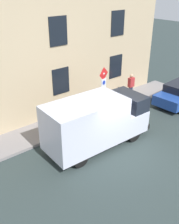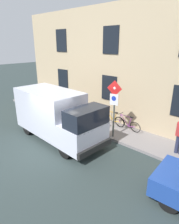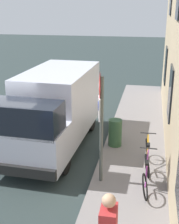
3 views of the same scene
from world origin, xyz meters
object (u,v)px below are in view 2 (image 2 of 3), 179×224
Objects in this scene: bicycle_purple at (127,124)px; delivery_van at (57,115)px; sign_post_stacked at (114,101)px; bicycle_orange at (112,119)px; litter_bin at (84,117)px.

delivery_van is at bearing 55.42° from bicycle_purple.
bicycle_orange is (1.22, 0.95, -1.55)m from sign_post_stacked.
delivery_van is 2.18m from litter_bin.
delivery_van is 3.15× the size of bicycle_orange.
bicycle_orange is 1.70m from litter_bin.
delivery_van is 5.99× the size of litter_bin.
delivery_van is 3.15× the size of bicycle_purple.
bicycle_orange is at bearing 1.44° from bicycle_purple.
bicycle_orange is at bearing 70.15° from delivery_van.
sign_post_stacked is 1.67× the size of bicycle_purple.
sign_post_stacked is 3.17× the size of litter_bin.
litter_bin is (-1.08, 1.31, 0.08)m from bicycle_orange.
delivery_van is at bearing 130.99° from sign_post_stacked.
bicycle_purple is 1.02m from bicycle_orange.
bicycle_purple is 2.58m from litter_bin.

